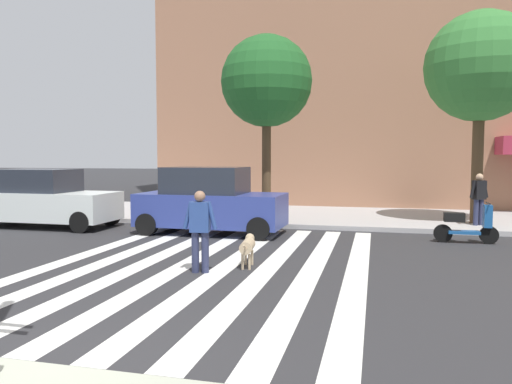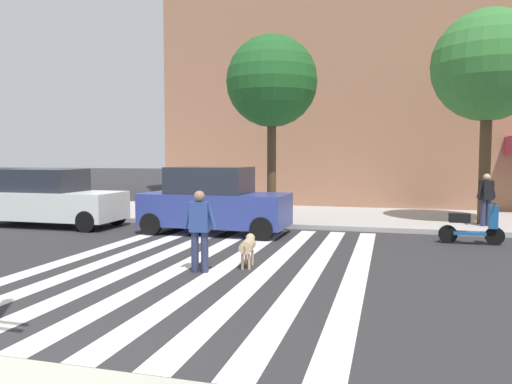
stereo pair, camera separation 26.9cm
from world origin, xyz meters
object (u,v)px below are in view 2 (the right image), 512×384
dog_on_leash (248,246)px  pedestrian_bystander (486,197)px  parked_car_near_curb (50,199)px  pedestrian_dog_walker (200,226)px  parked_scooter (471,226)px  parked_car_behind_first (214,202)px  street_tree_nearest (272,82)px  street_tree_middle (488,67)px

dog_on_leash → pedestrian_bystander: (5.76, 6.76, 0.63)m
dog_on_leash → parked_car_near_curb: bearing=153.3°
pedestrian_dog_walker → parked_car_near_curb: bearing=146.6°
parked_scooter → parked_car_near_curb: bearing=-179.7°
pedestrian_dog_walker → parked_scooter: bearing=40.3°
parked_car_near_curb → parked_car_behind_first: bearing=0.0°
street_tree_nearest → pedestrian_dog_walker: street_tree_nearest is taller
parked_scooter → pedestrian_dog_walker: (-5.74, -4.86, 0.45)m
street_tree_middle → pedestrian_bystander: (-0.01, -0.48, -4.07)m
street_tree_nearest → street_tree_middle: 6.86m
parked_car_behind_first → pedestrian_bystander: bearing=18.6°
pedestrian_dog_walker → pedestrian_bystander: (6.55, 7.50, 0.15)m
street_tree_nearest → dog_on_leash: 7.81m
pedestrian_dog_walker → street_tree_nearest: bearing=92.0°
pedestrian_dog_walker → pedestrian_bystander: size_ratio=1.00×
pedestrian_dog_walker → pedestrian_bystander: bearing=48.9°
parked_car_behind_first → pedestrian_dog_walker: 5.02m
parked_scooter → street_tree_middle: size_ratio=0.24×
parked_car_near_curb → pedestrian_bystander: parked_car_near_curb is taller
parked_car_near_curb → parked_scooter: 13.02m
pedestrian_bystander → parked_scooter: bearing=-106.9°
parked_car_near_curb → pedestrian_dog_walker: size_ratio=2.91×
parked_car_near_curb → street_tree_middle: size_ratio=0.70×
parked_car_near_curb → dog_on_leash: size_ratio=4.56×
parked_scooter → street_tree_nearest: bearing=159.3°
parked_car_behind_first → street_tree_middle: 9.60m
pedestrian_dog_walker → street_tree_middle: bearing=50.6°
parked_car_near_curb → street_tree_nearest: (7.02, 2.33, 3.92)m
parked_car_behind_first → parked_scooter: (7.21, 0.06, -0.48)m
parked_car_behind_first → street_tree_middle: bearing=21.6°
dog_on_leash → pedestrian_bystander: size_ratio=0.64×
street_tree_nearest → street_tree_middle: (6.80, 0.85, 0.34)m
parked_car_near_curb → dog_on_leash: bearing=-26.7°
pedestrian_dog_walker → pedestrian_bystander: 9.96m
pedestrian_bystander → street_tree_nearest: bearing=-176.9°
street_tree_nearest → dog_on_leash: size_ratio=5.95×
parked_scooter → street_tree_nearest: street_tree_nearest is taller
parked_car_near_curb → street_tree_middle: (13.83, 3.18, 4.25)m
parked_car_near_curb → pedestrian_bystander: bearing=11.1°
street_tree_nearest → pedestrian_bystander: (6.79, 0.37, -3.74)m
dog_on_leash → pedestrian_bystander: pedestrian_bystander is taller
dog_on_leash → pedestrian_dog_walker: bearing=-136.5°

